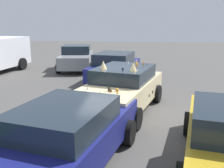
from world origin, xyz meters
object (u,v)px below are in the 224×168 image
Objects in this scene: parked_sedan_near_right at (67,136)px; parked_sedan_behind_left at (77,58)px; art_car_decorated at (122,89)px; parked_sedan_near_left at (115,67)px.

parked_sedan_behind_left is at bearing 26.18° from parked_sedan_near_right.
art_car_decorated is at bearing 0.89° from parked_sedan_near_right.
art_car_decorated is 8.02m from parked_sedan_behind_left.
parked_sedan_near_left is at bearing -155.86° from art_car_decorated.
parked_sedan_near_left is 0.92× the size of parked_sedan_near_right.
parked_sedan_near_right is at bearing 2.95° from art_car_decorated.
parked_sedan_near_left is 7.97m from parked_sedan_near_right.
art_car_decorated is at bearing 16.83° from parked_sedan_behind_left.
parked_sedan_near_left is at bearing 33.67° from parked_sedan_behind_left.
art_car_decorated reaches higher than parked_sedan_behind_left.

